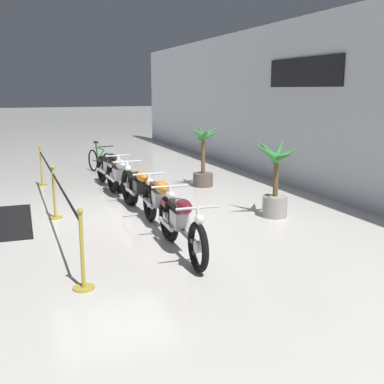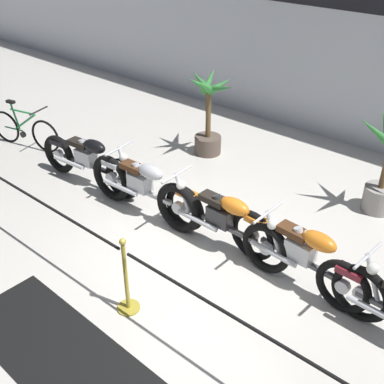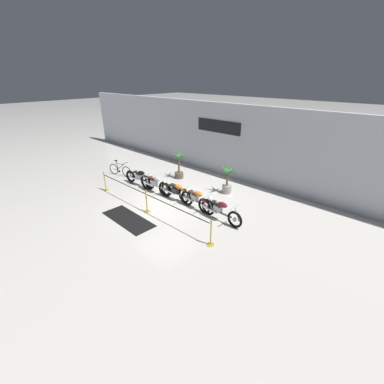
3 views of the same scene
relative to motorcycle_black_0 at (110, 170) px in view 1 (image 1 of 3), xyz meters
The scene contains 14 objects.
ground_plane 2.83m from the motorcycle_black_0, 11.83° to the right, with size 120.00×120.00×0.00m, color silver.
back_wall 5.56m from the motorcycle_black_0, 58.99° to the left, with size 28.00×0.29×4.20m.
motorcycle_black_0 is the anchor object (origin of this frame).
motorcycle_silver_1 1.36m from the motorcycle_black_0, ahead, with size 2.21×0.62×0.97m.
motorcycle_orange_2 2.83m from the motorcycle_black_0, ahead, with size 2.17×0.62×0.94m.
motorcycle_orange_3 4.06m from the motorcycle_black_0, ahead, with size 2.34×0.62×0.95m.
motorcycle_maroon_4 5.46m from the motorcycle_black_0, ahead, with size 2.36×0.62×0.93m.
bicycle 2.14m from the motorcycle_black_0, behind, with size 1.65×0.57×0.94m.
potted_palm_left_of_row 4.77m from the motorcycle_black_0, 30.63° to the left, with size 1.19×1.03×1.60m.
potted_palm_right_of_row 2.42m from the motorcycle_black_0, 70.97° to the left, with size 1.15×1.10×1.66m.
stanchion_far_left 2.23m from the motorcycle_black_0, 47.56° to the right, with size 7.18×0.28×1.05m.
stanchion_mid_left 3.14m from the motorcycle_black_0, 31.40° to the right, with size 0.28×0.28×1.05m.
stanchion_mid_right 6.52m from the motorcycle_black_0, 14.53° to the right, with size 0.28×0.28×1.05m.
floor_banner 3.70m from the motorcycle_black_0, 45.09° to the right, with size 2.65×1.04×0.01m, color black.
Camera 1 is at (9.39, -1.82, 2.48)m, focal length 45.00 mm.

